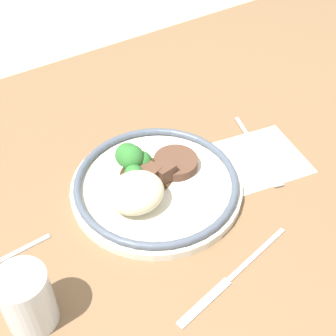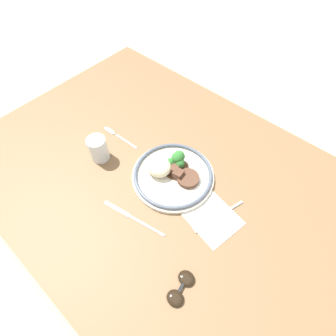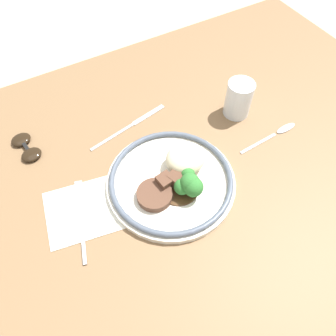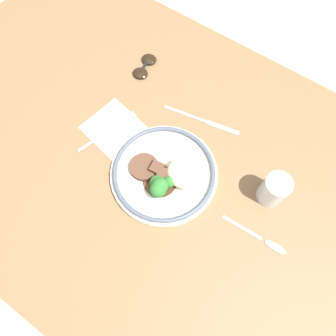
{
  "view_description": "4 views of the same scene",
  "coord_description": "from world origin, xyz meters",
  "px_view_note": "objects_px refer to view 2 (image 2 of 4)",
  "views": [
    {
      "loc": [
        0.31,
        0.43,
        0.59
      ],
      "look_at": [
        0.03,
        -0.01,
        0.09
      ],
      "focal_mm": 50.0,
      "sensor_mm": 36.0,
      "label": 1
    },
    {
      "loc": [
        -0.27,
        0.36,
        0.78
      ],
      "look_at": [
        0.07,
        -0.02,
        0.07
      ],
      "focal_mm": 28.0,
      "sensor_mm": 36.0,
      "label": 2
    },
    {
      "loc": [
        -0.15,
        -0.34,
        0.64
      ],
      "look_at": [
        0.05,
        0.0,
        0.07
      ],
      "focal_mm": 35.0,
      "sensor_mm": 36.0,
      "label": 3
    },
    {
      "loc": [
        0.22,
        -0.26,
        0.83
      ],
      "look_at": [
        0.05,
        -0.01,
        0.07
      ],
      "focal_mm": 35.0,
      "sensor_mm": 36.0,
      "label": 4
    }
  ],
  "objects_px": {
    "plate": "(172,173)",
    "spoon": "(114,133)",
    "fork": "(214,219)",
    "knife": "(131,217)",
    "juice_glass": "(99,149)",
    "sunglasses": "(181,288)"
  },
  "relations": [
    {
      "from": "plate",
      "to": "spoon",
      "type": "relative_size",
      "value": 1.61
    },
    {
      "from": "fork",
      "to": "spoon",
      "type": "bearing_deg",
      "value": -77.04
    },
    {
      "from": "knife",
      "to": "juice_glass",
      "type": "bearing_deg",
      "value": -31.26
    },
    {
      "from": "juice_glass",
      "to": "sunglasses",
      "type": "bearing_deg",
      "value": 163.65
    },
    {
      "from": "juice_glass",
      "to": "spoon",
      "type": "relative_size",
      "value": 0.54
    },
    {
      "from": "plate",
      "to": "sunglasses",
      "type": "distance_m",
      "value": 0.35
    },
    {
      "from": "juice_glass",
      "to": "spoon",
      "type": "bearing_deg",
      "value": -63.88
    },
    {
      "from": "knife",
      "to": "spoon",
      "type": "height_order",
      "value": "spoon"
    },
    {
      "from": "fork",
      "to": "sunglasses",
      "type": "height_order",
      "value": "sunglasses"
    },
    {
      "from": "juice_glass",
      "to": "knife",
      "type": "bearing_deg",
      "value": 160.1
    },
    {
      "from": "plate",
      "to": "fork",
      "type": "bearing_deg",
      "value": 170.41
    },
    {
      "from": "sunglasses",
      "to": "juice_glass",
      "type": "bearing_deg",
      "value": -25.38
    },
    {
      "from": "fork",
      "to": "knife",
      "type": "bearing_deg",
      "value": -33.19
    },
    {
      "from": "spoon",
      "to": "sunglasses",
      "type": "distance_m",
      "value": 0.6
    },
    {
      "from": "plate",
      "to": "knife",
      "type": "bearing_deg",
      "value": 91.6
    },
    {
      "from": "fork",
      "to": "sunglasses",
      "type": "xyz_separation_m",
      "value": [
        -0.05,
        0.22,
        0.0
      ]
    },
    {
      "from": "fork",
      "to": "spoon",
      "type": "distance_m",
      "value": 0.5
    },
    {
      "from": "juice_glass",
      "to": "plate",
      "type": "bearing_deg",
      "value": -156.28
    },
    {
      "from": "knife",
      "to": "sunglasses",
      "type": "relative_size",
      "value": 2.14
    },
    {
      "from": "fork",
      "to": "knife",
      "type": "xyz_separation_m",
      "value": [
        0.19,
        0.16,
        -0.0
      ]
    },
    {
      "from": "spoon",
      "to": "sunglasses",
      "type": "height_order",
      "value": "sunglasses"
    },
    {
      "from": "plate",
      "to": "sunglasses",
      "type": "bearing_deg",
      "value": 134.83
    }
  ]
}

